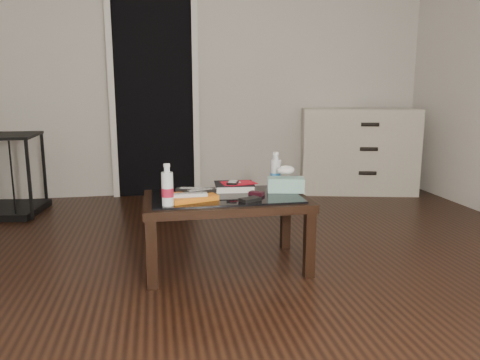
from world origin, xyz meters
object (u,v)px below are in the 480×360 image
object	(u,v)px
coffee_table	(226,205)
textbook	(234,187)
dresser	(358,151)
water_bottle_left	(167,185)
water_bottle_right	(276,170)
tissue_box	(286,185)

from	to	relation	value
coffee_table	textbook	world-z (taller)	textbook
dresser	water_bottle_left	size ratio (longest dim) A/B	5.39
water_bottle_left	dresser	bearing A→B (deg)	45.10
dresser	water_bottle_left	world-z (taller)	dresser
water_bottle_right	tissue_box	size ratio (longest dim) A/B	1.03
water_bottle_left	coffee_table	bearing A→B (deg)	27.87
textbook	water_bottle_right	world-z (taller)	water_bottle_right
textbook	water_bottle_right	distance (m)	0.30
coffee_table	water_bottle_right	xyz separation A→B (m)	(0.36, 0.17, 0.18)
coffee_table	water_bottle_left	size ratio (longest dim) A/B	4.20
dresser	coffee_table	bearing A→B (deg)	-118.79
water_bottle_left	tissue_box	distance (m)	0.79
textbook	water_bottle_right	size ratio (longest dim) A/B	1.05
dresser	tissue_box	bearing A→B (deg)	-112.14
water_bottle_left	tissue_box	xyz separation A→B (m)	(0.75, 0.23, -0.07)
coffee_table	tissue_box	size ratio (longest dim) A/B	4.35
textbook	tissue_box	bearing A→B (deg)	-13.76
coffee_table	water_bottle_left	bearing A→B (deg)	-152.13
dresser	textbook	bearing A→B (deg)	-119.69
water_bottle_left	water_bottle_right	size ratio (longest dim) A/B	1.00
coffee_table	textbook	size ratio (longest dim) A/B	4.00
tissue_box	water_bottle_right	bearing A→B (deg)	116.84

